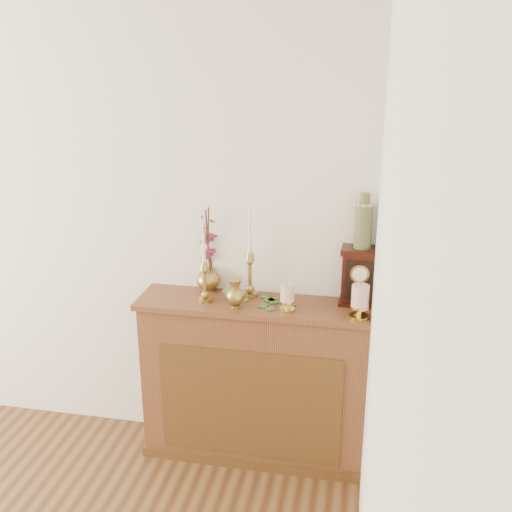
% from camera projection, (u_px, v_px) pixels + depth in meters
% --- Properties ---
extents(console_shelf, '(1.24, 0.34, 0.93)m').
position_uv_depth(console_shelf, '(255.00, 385.00, 3.28)').
color(console_shelf, brown).
rests_on(console_shelf, ground).
extents(candlestick_left, '(0.07, 0.07, 0.45)m').
position_uv_depth(candlestick_left, '(204.00, 275.00, 3.08)').
color(candlestick_left, '#A88F43').
rests_on(candlestick_left, console_shelf).
extents(candlestick_center, '(0.08, 0.08, 0.50)m').
position_uv_depth(candlestick_center, '(250.00, 267.00, 3.14)').
color(candlestick_center, '#A88F43').
rests_on(candlestick_center, console_shelf).
extents(bud_vase, '(0.10, 0.10, 0.15)m').
position_uv_depth(bud_vase, '(235.00, 294.00, 3.02)').
color(bud_vase, '#A88F43').
rests_on(bud_vase, console_shelf).
extents(ginger_jar, '(0.20, 0.21, 0.48)m').
position_uv_depth(ginger_jar, '(209.00, 251.00, 3.23)').
color(ginger_jar, '#A88F43').
rests_on(ginger_jar, console_shelf).
extents(pillar_candle_left, '(0.08, 0.08, 0.15)m').
position_uv_depth(pillar_candle_left, '(287.00, 296.00, 2.99)').
color(pillar_candle_left, gold).
rests_on(pillar_candle_left, console_shelf).
extents(pillar_candle_right, '(0.10, 0.10, 0.18)m').
position_uv_depth(pillar_candle_right, '(360.00, 300.00, 2.90)').
color(pillar_candle_right, gold).
rests_on(pillar_candle_right, console_shelf).
extents(ivy_garland, '(0.43, 0.21, 0.08)m').
position_uv_depth(ivy_garland, '(251.00, 300.00, 3.11)').
color(ivy_garland, '#396426').
rests_on(ivy_garland, console_shelf).
extents(mantel_clock, '(0.21, 0.15, 0.30)m').
position_uv_depth(mantel_clock, '(360.00, 277.00, 3.05)').
color(mantel_clock, '#34110A').
rests_on(mantel_clock, console_shelf).
extents(ceramic_vase, '(0.09, 0.09, 0.28)m').
position_uv_depth(ceramic_vase, '(364.00, 224.00, 2.96)').
color(ceramic_vase, '#1B3628').
rests_on(ceramic_vase, mantel_clock).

